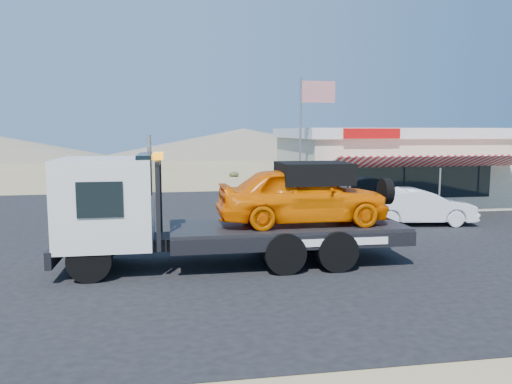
# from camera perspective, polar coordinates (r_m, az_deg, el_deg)

# --- Properties ---
(ground) EXTENTS (120.00, 120.00, 0.00)m
(ground) POSITION_cam_1_polar(r_m,az_deg,el_deg) (16.57, -6.98, -6.23)
(ground) COLOR olive
(ground) RESTS_ON ground
(asphalt_lot) EXTENTS (32.00, 24.00, 0.02)m
(asphalt_lot) POSITION_cam_1_polar(r_m,az_deg,el_deg) (19.67, -1.55, -4.05)
(asphalt_lot) COLOR black
(asphalt_lot) RESTS_ON ground
(tow_truck) EXTENTS (9.49, 2.81, 3.17)m
(tow_truck) POSITION_cam_1_polar(r_m,az_deg,el_deg) (13.96, -3.48, -1.54)
(tow_truck) COLOR black
(tow_truck) RESTS_ON asphalt_lot
(white_sedan) EXTENTS (4.58, 2.09, 1.46)m
(white_sedan) POSITION_cam_1_polar(r_m,az_deg,el_deg) (21.18, 18.03, -1.58)
(white_sedan) COLOR silver
(white_sedan) RESTS_ON asphalt_lot
(jerky_store) EXTENTS (10.40, 9.97, 3.90)m
(jerky_store) POSITION_cam_1_polar(r_m,az_deg,el_deg) (27.54, 14.42, 3.04)
(jerky_store) COLOR beige
(jerky_store) RESTS_ON asphalt_lot
(flagpole) EXTENTS (1.55, 0.10, 6.00)m
(flagpole) POSITION_cam_1_polar(r_m,az_deg,el_deg) (21.38, 5.70, 6.92)
(flagpole) COLOR #99999E
(flagpole) RESTS_ON asphalt_lot
(distant_hills) EXTENTS (126.00, 48.00, 4.20)m
(distant_hills) POSITION_cam_1_polar(r_m,az_deg,el_deg) (71.86, -16.94, 5.15)
(distant_hills) COLOR #726B59
(distant_hills) RESTS_ON ground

